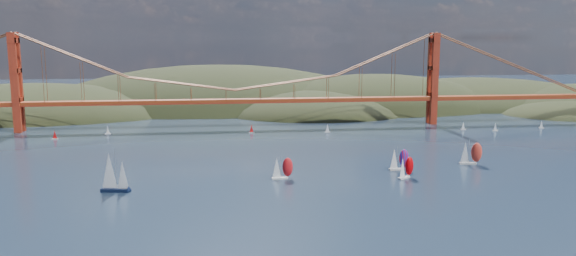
{
  "coord_description": "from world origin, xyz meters",
  "views": [
    {
      "loc": [
        -10.67,
        -146.25,
        52.03
      ],
      "look_at": [
        19.74,
        90.0,
        13.65
      ],
      "focal_mm": 35.0,
      "sensor_mm": 36.0,
      "label": 1
    }
  ],
  "objects_px": {
    "racer_rwb": "(399,159)",
    "racer_1": "(406,167)",
    "racer_0": "(282,168)",
    "sloop_navy": "(113,173)",
    "racer_2": "(471,153)"
  },
  "relations": [
    {
      "from": "racer_rwb",
      "to": "racer_2",
      "type": "bearing_deg",
      "value": 2.97
    },
    {
      "from": "sloop_navy",
      "to": "racer_1",
      "type": "bearing_deg",
      "value": 13.0
    },
    {
      "from": "sloop_navy",
      "to": "racer_1",
      "type": "xyz_separation_m",
      "value": [
        105.16,
        5.18,
        -2.34
      ]
    },
    {
      "from": "sloop_navy",
      "to": "racer_2",
      "type": "relative_size",
      "value": 1.42
    },
    {
      "from": "racer_2",
      "to": "racer_rwb",
      "type": "bearing_deg",
      "value": -160.71
    },
    {
      "from": "sloop_navy",
      "to": "racer_0",
      "type": "height_order",
      "value": "sloop_navy"
    },
    {
      "from": "racer_0",
      "to": "racer_1",
      "type": "height_order",
      "value": "racer_0"
    },
    {
      "from": "racer_0",
      "to": "racer_rwb",
      "type": "bearing_deg",
      "value": 6.3
    },
    {
      "from": "racer_rwb",
      "to": "racer_1",
      "type": "bearing_deg",
      "value": -104.43
    },
    {
      "from": "sloop_navy",
      "to": "racer_2",
      "type": "bearing_deg",
      "value": 20.0
    },
    {
      "from": "racer_2",
      "to": "sloop_navy",
      "type": "bearing_deg",
      "value": -161.1
    },
    {
      "from": "sloop_navy",
      "to": "racer_rwb",
      "type": "distance_m",
      "value": 108.37
    },
    {
      "from": "sloop_navy",
      "to": "racer_rwb",
      "type": "relative_size",
      "value": 1.57
    },
    {
      "from": "racer_1",
      "to": "racer_rwb",
      "type": "xyz_separation_m",
      "value": [
        1.65,
        13.07,
        0.24
      ]
    },
    {
      "from": "sloop_navy",
      "to": "racer_rwb",
      "type": "bearing_deg",
      "value": 19.88
    }
  ]
}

